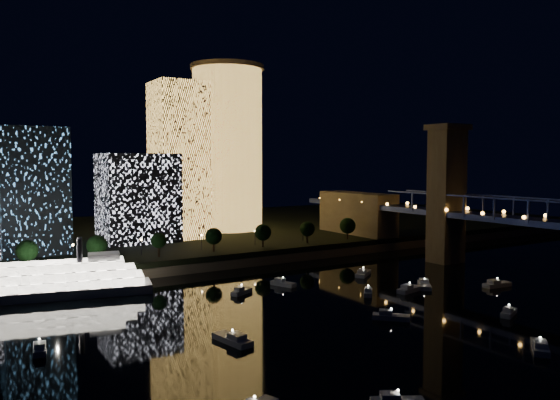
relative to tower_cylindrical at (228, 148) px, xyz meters
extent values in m
plane|color=black|center=(-23.32, -144.05, -43.16)|extent=(520.00, 520.00, 0.00)
cube|color=black|center=(-23.32, 15.95, -40.66)|extent=(420.00, 160.00, 5.00)
cube|color=#6B5E4C|center=(-23.32, -62.05, -41.66)|extent=(420.00, 6.00, 3.00)
cylinder|color=#FBB850|center=(0.00, 0.00, -1.13)|extent=(32.00, 32.00, 74.06)
cylinder|color=#6B5E4C|center=(0.00, 0.00, 36.91)|extent=(34.00, 34.00, 2.00)
cube|color=#FBB850|center=(-30.42, -15.96, -6.05)|extent=(20.18, 20.18, 64.21)
cube|color=white|center=(-47.89, -16.23, -20.74)|extent=(28.30, 23.94, 34.83)
cube|color=#58A8F1|center=(-87.33, -22.04, -16.47)|extent=(21.68, 28.19, 43.36)
cube|color=#6B5E4C|center=(41.68, -94.05, -19.16)|extent=(11.00, 9.00, 48.00)
cube|color=#6B5E4C|center=(41.68, -94.05, 5.84)|extent=(13.00, 11.00, 2.00)
cube|color=#6B5E4C|center=(41.68, -44.05, -31.66)|extent=(12.00, 40.00, 23.00)
cube|color=navy|center=(36.68, -132.05, -21.66)|extent=(0.50, 0.50, 7.00)
cube|color=navy|center=(36.68, -108.05, -21.66)|extent=(0.50, 0.50, 7.00)
cube|color=navy|center=(36.68, -84.05, -21.66)|extent=(0.50, 0.50, 7.00)
sphere|color=orange|center=(36.18, -99.05, -23.36)|extent=(1.20, 1.20, 1.20)
sphere|color=orange|center=(36.18, -54.05, -23.36)|extent=(1.20, 1.20, 1.20)
cube|color=silver|center=(-88.53, -73.87, -41.90)|extent=(51.72, 22.14, 2.52)
cube|color=white|center=(-88.53, -73.87, -39.48)|extent=(47.39, 20.21, 2.31)
cube|color=white|center=(-88.53, -73.87, -37.17)|extent=(43.06, 18.28, 2.31)
cube|color=white|center=(-88.53, -73.87, -34.86)|extent=(36.68, 15.90, 2.31)
cube|color=silver|center=(-76.22, -76.59, -32.86)|extent=(9.56, 7.96, 1.89)
cylinder|color=black|center=(-82.83, -77.28, -30.55)|extent=(1.47, 1.47, 6.30)
cylinder|color=black|center=(-81.92, -73.18, -30.55)|extent=(1.47, 1.47, 6.30)
cube|color=silver|center=(-26.08, -138.01, -42.56)|extent=(7.91, 7.96, 1.20)
cube|color=silver|center=(-26.97, -137.10, -41.46)|extent=(3.66, 3.67, 1.00)
sphere|color=white|center=(-26.08, -138.01, -40.56)|extent=(0.36, 0.36, 0.36)
cube|color=silver|center=(-29.10, -95.50, -42.56)|extent=(5.23, 8.25, 1.20)
cube|color=silver|center=(-29.54, -94.41, -41.46)|extent=(2.92, 3.32, 1.00)
sphere|color=white|center=(-29.10, -95.50, -40.56)|extent=(0.36, 0.36, 0.36)
cube|color=silver|center=(-57.88, -171.60, -41.46)|extent=(3.44, 3.16, 1.00)
sphere|color=white|center=(-56.84, -172.19, -40.56)|extent=(0.36, 0.36, 0.36)
cube|color=silver|center=(0.72, -96.53, -42.56)|extent=(9.45, 8.01, 1.20)
cube|color=silver|center=(-0.43, -97.37, -41.46)|extent=(4.13, 3.94, 1.00)
sphere|color=white|center=(0.72, -96.53, -40.56)|extent=(0.36, 0.36, 0.36)
cube|color=silver|center=(-64.74, -133.06, -42.56)|extent=(4.94, 10.44, 1.20)
cube|color=silver|center=(-64.47, -134.54, -41.46)|extent=(3.19, 3.92, 1.00)
sphere|color=white|center=(-64.74, -133.06, -40.56)|extent=(0.36, 0.36, 0.36)
cube|color=silver|center=(-44.17, -97.81, -42.56)|extent=(7.62, 5.50, 1.20)
cube|color=silver|center=(-45.15, -98.32, -41.46)|extent=(3.17, 2.89, 1.00)
sphere|color=white|center=(-44.17, -97.81, -40.56)|extent=(0.36, 0.36, 0.36)
sphere|color=white|center=(-76.14, -162.90, -40.56)|extent=(0.36, 0.36, 0.36)
cube|color=silver|center=(-15.90, -168.57, -42.56)|extent=(8.73, 7.70, 1.20)
cube|color=silver|center=(-16.95, -169.40, -41.46)|extent=(3.86, 3.73, 1.00)
sphere|color=white|center=(-15.90, -168.57, -40.56)|extent=(0.36, 0.36, 0.36)
cube|color=silver|center=(23.75, -129.44, -42.56)|extent=(9.32, 3.74, 1.20)
cube|color=silver|center=(22.39, -129.32, -41.46)|extent=(3.39, 2.65, 1.00)
sphere|color=white|center=(23.75, -129.44, -40.56)|extent=(0.36, 0.36, 0.36)
cube|color=silver|center=(0.30, -150.13, -42.56)|extent=(7.56, 4.94, 1.20)
cube|color=silver|center=(-0.70, -150.55, -41.46)|extent=(3.06, 2.71, 1.00)
sphere|color=white|center=(0.30, -150.13, -40.56)|extent=(0.36, 0.36, 0.36)
cube|color=silver|center=(-14.99, -117.09, -42.56)|extent=(6.19, 6.57, 1.20)
cube|color=silver|center=(-15.67, -117.86, -41.46)|extent=(2.93, 2.98, 1.00)
sphere|color=white|center=(-14.99, -117.09, -40.56)|extent=(0.36, 0.36, 0.36)
cube|color=silver|center=(-98.85, -118.54, -42.56)|extent=(3.31, 7.43, 1.20)
cube|color=silver|center=(-99.01, -119.60, -41.46)|extent=(2.21, 2.75, 1.00)
sphere|color=white|center=(-98.85, -118.54, -40.56)|extent=(0.36, 0.36, 0.36)
cube|color=silver|center=(4.98, -118.83, -42.56)|extent=(8.37, 9.25, 1.20)
cube|color=silver|center=(5.88, -117.73, -41.46)|extent=(4.01, 4.13, 1.00)
sphere|color=white|center=(4.98, -118.83, -40.56)|extent=(0.36, 0.36, 0.36)
cube|color=silver|center=(-2.60, -120.44, -42.56)|extent=(9.22, 4.61, 1.20)
cube|color=silver|center=(-3.89, -120.72, -41.46)|extent=(3.50, 2.89, 1.00)
sphere|color=white|center=(-2.60, -120.44, -40.56)|extent=(0.36, 0.36, 0.36)
cylinder|color=black|center=(-93.32, -56.05, -36.16)|extent=(0.70, 0.70, 4.00)
sphere|color=black|center=(-93.32, -56.05, -32.66)|extent=(6.33, 6.33, 6.33)
cylinder|color=black|center=(-73.32, -56.05, -36.16)|extent=(0.70, 0.70, 4.00)
sphere|color=black|center=(-73.32, -56.05, -32.66)|extent=(6.45, 6.45, 6.45)
cylinder|color=black|center=(-53.32, -56.05, -36.16)|extent=(0.70, 0.70, 4.00)
sphere|color=black|center=(-53.32, -56.05, -32.66)|extent=(5.18, 5.18, 5.18)
cylinder|color=black|center=(-33.32, -56.05, -36.16)|extent=(0.70, 0.70, 4.00)
sphere|color=black|center=(-33.32, -56.05, -32.66)|extent=(5.97, 5.97, 5.97)
cylinder|color=black|center=(-13.32, -56.05, -36.16)|extent=(0.70, 0.70, 4.00)
sphere|color=black|center=(-13.32, -56.05, -32.66)|extent=(6.18, 6.18, 6.18)
cylinder|color=black|center=(6.68, -56.05, -36.16)|extent=(0.70, 0.70, 4.00)
sphere|color=black|center=(6.68, -56.05, -32.66)|extent=(5.85, 5.85, 5.85)
cylinder|color=black|center=(26.68, -56.05, -36.16)|extent=(0.70, 0.70, 4.00)
sphere|color=black|center=(26.68, -56.05, -32.66)|extent=(6.54, 6.54, 6.54)
cylinder|color=black|center=(-79.32, -50.05, -35.66)|extent=(0.24, 0.24, 5.00)
sphere|color=#FFCC7F|center=(-79.32, -50.05, -32.86)|extent=(0.70, 0.70, 0.70)
cylinder|color=black|center=(-57.32, -50.05, -35.66)|extent=(0.24, 0.24, 5.00)
sphere|color=#FFCC7F|center=(-57.32, -50.05, -32.86)|extent=(0.70, 0.70, 0.70)
cylinder|color=black|center=(-35.32, -50.05, -35.66)|extent=(0.24, 0.24, 5.00)
sphere|color=#FFCC7F|center=(-35.32, -50.05, -32.86)|extent=(0.70, 0.70, 0.70)
cylinder|color=black|center=(-13.32, -50.05, -35.66)|extent=(0.24, 0.24, 5.00)
sphere|color=#FFCC7F|center=(-13.32, -50.05, -32.86)|extent=(0.70, 0.70, 0.70)
cylinder|color=black|center=(8.68, -50.05, -35.66)|extent=(0.24, 0.24, 5.00)
sphere|color=#FFCC7F|center=(8.68, -50.05, -32.86)|extent=(0.70, 0.70, 0.70)
camera|label=1|loc=(-113.34, -230.20, -6.56)|focal=35.00mm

